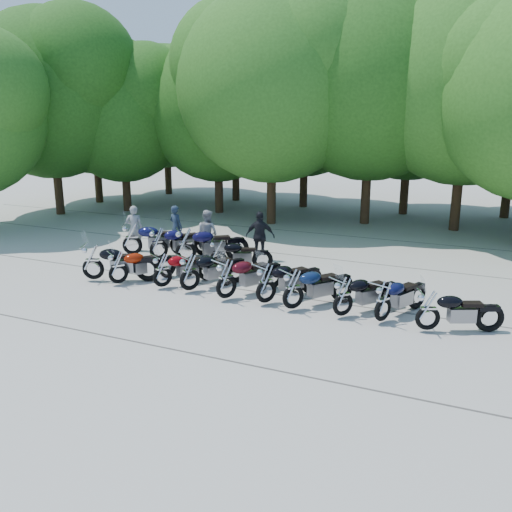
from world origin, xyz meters
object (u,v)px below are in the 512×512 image
at_px(motorcycle_12, 186,244).
at_px(motorcycle_2, 162,269).
at_px(motorcycle_0, 93,261).
at_px(motorcycle_5, 266,282).
at_px(motorcycle_8, 383,300).
at_px(motorcycle_7, 343,295).
at_px(rider_0, 135,228).
at_px(motorcycle_4, 226,278).
at_px(motorcycle_13, 218,253).
at_px(motorcycle_9, 428,309).
at_px(motorcycle_11, 159,242).
at_px(motorcycle_3, 190,271).
at_px(motorcycle_6, 293,288).
at_px(rider_3, 176,227).
at_px(motorcycle_1, 118,266).
at_px(rider_2, 260,236).
at_px(rider_1, 208,233).
at_px(motorcycle_10, 132,238).

bearing_deg(motorcycle_12, motorcycle_2, 158.61).
bearing_deg(motorcycle_0, motorcycle_5, -111.71).
bearing_deg(motorcycle_8, motorcycle_7, 27.05).
distance_m(motorcycle_5, rider_0, 7.84).
distance_m(motorcycle_4, motorcycle_8, 4.39).
bearing_deg(motorcycle_12, motorcycle_8, -148.60).
xyz_separation_m(motorcycle_0, motorcycle_13, (2.98, 2.78, -0.09)).
bearing_deg(motorcycle_9, motorcycle_11, 48.53).
bearing_deg(motorcycle_3, motorcycle_7, -151.87).
bearing_deg(motorcycle_6, motorcycle_9, -144.67).
xyz_separation_m(motorcycle_0, motorcycle_4, (4.65, 0.12, -0.01)).
bearing_deg(motorcycle_6, motorcycle_12, 6.58).
bearing_deg(motorcycle_5, motorcycle_9, -152.55).
relative_size(motorcycle_0, rider_3, 1.41).
relative_size(motorcycle_1, rider_2, 1.19).
height_order(motorcycle_9, motorcycle_11, motorcycle_11).
height_order(motorcycle_8, rider_2, rider_2).
height_order(motorcycle_3, motorcycle_6, motorcycle_3).
height_order(motorcycle_1, motorcycle_3, motorcycle_3).
distance_m(motorcycle_7, rider_2, 6.04).
relative_size(motorcycle_4, rider_1, 1.36).
bearing_deg(rider_3, motorcycle_1, 116.15).
bearing_deg(motorcycle_0, rider_0, -6.81).
relative_size(motorcycle_6, motorcycle_12, 0.89).
bearing_deg(rider_3, motorcycle_3, 141.64).
bearing_deg(rider_0, motorcycle_5, 130.83).
height_order(rider_0, rider_1, rider_0).
height_order(motorcycle_8, motorcycle_9, motorcycle_8).
relative_size(motorcycle_11, rider_1, 1.37).
xyz_separation_m(motorcycle_6, rider_3, (-6.63, 4.69, 0.20)).
bearing_deg(motorcycle_7, motorcycle_3, 34.11).
bearing_deg(motorcycle_10, motorcycle_6, -139.59).
relative_size(motorcycle_4, rider_2, 1.32).
height_order(motorcycle_3, motorcycle_11, motorcycle_11).
xyz_separation_m(motorcycle_1, motorcycle_9, (9.20, 0.04, -0.01)).
distance_m(motorcycle_1, motorcycle_2, 1.46).
bearing_deg(motorcycle_3, rider_3, -23.48).
relative_size(motorcycle_2, motorcycle_9, 1.03).
xyz_separation_m(motorcycle_8, motorcycle_10, (-9.79, 2.82, 0.10)).
bearing_deg(motorcycle_10, motorcycle_2, -159.13).
distance_m(motorcycle_3, rider_3, 5.56).
relative_size(motorcycle_0, rider_2, 1.34).
relative_size(motorcycle_0, motorcycle_5, 1.03).
relative_size(motorcycle_1, motorcycle_6, 0.93).
xyz_separation_m(motorcycle_11, rider_0, (-1.65, 0.84, 0.21)).
relative_size(motorcycle_6, rider_1, 1.31).
xyz_separation_m(motorcycle_7, motorcycle_8, (1.02, 0.06, 0.00)).
bearing_deg(motorcycle_11, motorcycle_12, -140.37).
bearing_deg(rider_2, motorcycle_13, 50.99).
bearing_deg(rider_0, motorcycle_0, 84.90).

